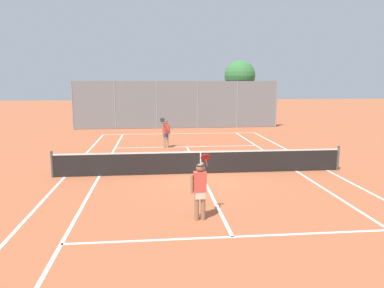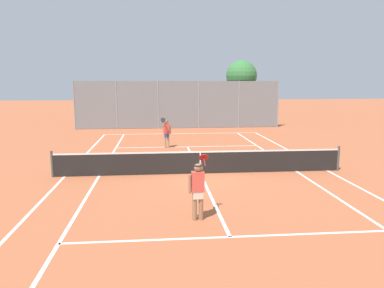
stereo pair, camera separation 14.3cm
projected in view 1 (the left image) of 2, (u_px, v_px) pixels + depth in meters
The scene contains 9 objects.
ground_plane at pixel (200, 174), 15.54m from camera, with size 120.00×120.00×0.00m, color #B25B38.
court_line_markings at pixel (200, 174), 15.53m from camera, with size 11.10×23.90×0.01m.
tennis_net at pixel (201, 162), 15.45m from camera, with size 12.00×0.10×1.07m.
player_near_side at pixel (200, 187), 10.25m from camera, with size 0.63×0.76×1.77m.
player_far_left at pixel (166, 132), 21.36m from camera, with size 0.60×0.79×1.77m.
loose_tennis_ball_0 at pixel (248, 156), 19.01m from camera, with size 0.07×0.07×0.07m, color #D1DB33.
loose_tennis_ball_1 at pixel (255, 149), 20.81m from camera, with size 0.07×0.07×0.07m, color #D1DB33.
back_fence at pixel (177, 105), 29.97m from camera, with size 16.46×0.08×3.79m.
tree_behind_left at pixel (240, 77), 31.96m from camera, with size 2.62×2.62×5.52m.
Camera 1 is at (-1.90, -14.99, 3.83)m, focal length 35.00 mm.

